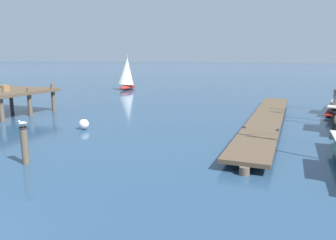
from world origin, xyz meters
The scene contains 6 objects.
floating_dock centered at (5.57, 16.92, 0.36)m, with size 1.89×18.51×0.53m.
pier_platform centered at (-11.71, 13.82, 1.49)m, with size 5.15×5.40×2.11m.
mooring_piling centered at (-2.22, 5.98, 0.75)m, with size 0.30×0.30×1.43m.
perched_seagull centered at (-2.22, 5.99, 1.57)m, with size 0.24×0.36×0.27m.
mooring_buoy centered at (-3.75, 11.70, 0.29)m, with size 0.57×0.57×0.65m.
distant_sailboat centered at (-11.95, 31.63, 1.88)m, with size 2.41×3.95×4.22m.
Camera 1 is at (7.06, -2.88, 4.00)m, focal length 34.58 mm.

